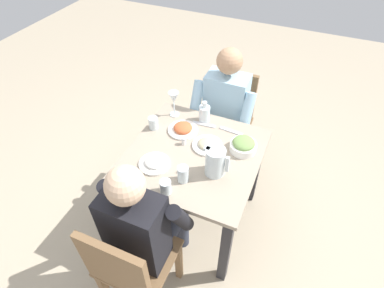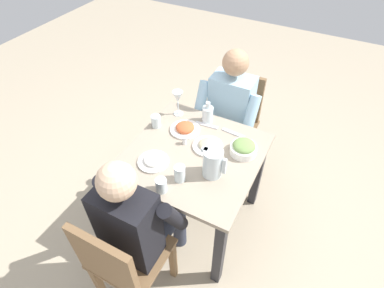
# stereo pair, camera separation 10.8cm
# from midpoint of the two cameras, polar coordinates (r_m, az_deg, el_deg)

# --- Properties ---
(ground_plane) EXTENTS (8.00, 8.00, 0.00)m
(ground_plane) POSITION_cam_midpoint_polar(r_m,az_deg,el_deg) (2.58, -0.91, -13.21)
(ground_plane) COLOR tan
(dining_table) EXTENTS (0.84, 0.84, 0.74)m
(dining_table) POSITION_cam_midpoint_polar(r_m,az_deg,el_deg) (2.10, -1.09, -4.26)
(dining_table) COLOR gray
(dining_table) RESTS_ON ground_plane
(chair_near) EXTENTS (0.40, 0.40, 0.88)m
(chair_near) POSITION_cam_midpoint_polar(r_m,az_deg,el_deg) (1.87, -13.12, -21.20)
(chair_near) COLOR brown
(chair_near) RESTS_ON ground_plane
(chair_far) EXTENTS (0.40, 0.40, 0.88)m
(chair_far) POSITION_cam_midpoint_polar(r_m,az_deg,el_deg) (2.67, 5.51, 5.07)
(chair_far) COLOR brown
(chair_far) RESTS_ON ground_plane
(diner_near) EXTENTS (0.48, 0.53, 1.18)m
(diner_near) POSITION_cam_midpoint_polar(r_m,az_deg,el_deg) (1.82, -10.32, -14.06)
(diner_near) COLOR black
(diner_near) RESTS_ON ground_plane
(diner_far) EXTENTS (0.48, 0.53, 1.18)m
(diner_far) POSITION_cam_midpoint_polar(r_m,az_deg,el_deg) (2.43, 4.15, 4.99)
(diner_far) COLOR #9EC6E0
(diner_far) RESTS_ON ground_plane
(water_pitcher) EXTENTS (0.16, 0.12, 0.19)m
(water_pitcher) POSITION_cam_midpoint_polar(r_m,az_deg,el_deg) (1.82, 2.62, -3.30)
(water_pitcher) COLOR silver
(water_pitcher) RESTS_ON dining_table
(salad_bowl) EXTENTS (0.18, 0.18, 0.09)m
(salad_bowl) POSITION_cam_midpoint_polar(r_m,az_deg,el_deg) (2.01, 7.96, -0.25)
(salad_bowl) COLOR white
(salad_bowl) RESTS_ON dining_table
(plate_yoghurt) EXTENTS (0.20, 0.20, 0.05)m
(plate_yoghurt) POSITION_cam_midpoint_polar(r_m,az_deg,el_deg) (1.94, -8.55, -3.48)
(plate_yoghurt) COLOR white
(plate_yoghurt) RESTS_ON dining_table
(plate_rice_curry) EXTENTS (0.21, 0.21, 0.06)m
(plate_rice_curry) POSITION_cam_midpoint_polar(r_m,az_deg,el_deg) (2.15, -3.13, 2.82)
(plate_rice_curry) COLOR white
(plate_rice_curry) RESTS_ON dining_table
(plate_beans) EXTENTS (0.20, 0.20, 0.04)m
(plate_beans) POSITION_cam_midpoint_polar(r_m,az_deg,el_deg) (2.04, 1.35, -0.12)
(plate_beans) COLOR white
(plate_beans) RESTS_ON dining_table
(water_glass_near_left) EXTENTS (0.07, 0.07, 0.09)m
(water_glass_near_left) POSITION_cam_midpoint_polar(r_m,az_deg,el_deg) (1.77, -6.66, -7.93)
(water_glass_near_left) COLOR silver
(water_glass_near_left) RESTS_ON dining_table
(water_glass_center) EXTENTS (0.07, 0.07, 0.09)m
(water_glass_center) POSITION_cam_midpoint_polar(r_m,az_deg,el_deg) (2.18, -8.57, 3.82)
(water_glass_center) COLOR silver
(water_glass_center) RESTS_ON dining_table
(water_glass_near_right) EXTENTS (0.07, 0.07, 0.11)m
(water_glass_near_right) POSITION_cam_midpoint_polar(r_m,az_deg,el_deg) (1.81, -3.39, -5.61)
(water_glass_near_right) COLOR silver
(water_glass_near_right) RESTS_ON dining_table
(wine_glass) EXTENTS (0.08, 0.08, 0.20)m
(wine_glass) POSITION_cam_midpoint_polar(r_m,az_deg,el_deg) (2.22, -4.80, 8.27)
(wine_glass) COLOR silver
(wine_glass) RESTS_ON dining_table
(oil_carafe) EXTENTS (0.08, 0.08, 0.16)m
(oil_carafe) POSITION_cam_midpoint_polar(r_m,az_deg,el_deg) (2.21, 0.90, 5.47)
(oil_carafe) COLOR silver
(oil_carafe) RESTS_ON dining_table
(salt_shaker) EXTENTS (0.03, 0.03, 0.05)m
(salt_shaker) POSITION_cam_midpoint_polar(r_m,az_deg,el_deg) (2.05, -3.05, 0.52)
(salt_shaker) COLOR white
(salt_shaker) RESTS_ON dining_table
(fork_near) EXTENTS (0.17, 0.04, 0.01)m
(fork_near) POSITION_cam_midpoint_polar(r_m,az_deg,el_deg) (2.16, 5.83, 2.37)
(fork_near) COLOR silver
(fork_near) RESTS_ON dining_table
(knife_near) EXTENTS (0.18, 0.07, 0.01)m
(knife_near) POSITION_cam_midpoint_polar(r_m,az_deg,el_deg) (1.92, -13.66, -5.76)
(knife_near) COLOR silver
(knife_near) RESTS_ON dining_table
(fork_far) EXTENTS (0.17, 0.04, 0.01)m
(fork_far) POSITION_cam_midpoint_polar(r_m,az_deg,el_deg) (2.21, 0.80, 3.60)
(fork_far) COLOR silver
(fork_far) RESTS_ON dining_table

